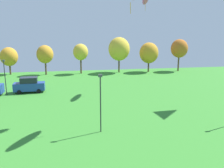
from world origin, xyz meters
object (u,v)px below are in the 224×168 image
treeline_tree_2 (45,54)px  treeline_tree_6 (179,49)px  treeline_tree_3 (81,52)px  treeline_tree_4 (119,49)px  light_post_0 (5,75)px  light_post_1 (100,100)px  treeline_tree_5 (149,53)px  kite_flying_8 (146,0)px  parked_car_second_from_left (29,85)px  treeline_tree_1 (9,57)px

treeline_tree_2 → treeline_tree_6: bearing=-0.4°
treeline_tree_3 → treeline_tree_6: treeline_tree_6 is taller
treeline_tree_4 → treeline_tree_6: (14.42, -0.50, -0.03)m
light_post_0 → treeline_tree_3: (11.82, 16.83, 1.76)m
light_post_1 → treeline_tree_5: (15.37, 31.96, 1.25)m
kite_flying_8 → treeline_tree_3: 21.01m
kite_flying_8 → treeline_tree_2: kite_flying_8 is taller
parked_car_second_from_left → light_post_0: bearing=-161.7°
parked_car_second_from_left → light_post_0: light_post_0 is taller
treeline_tree_2 → treeline_tree_6: 30.81m
treeline_tree_1 → treeline_tree_3: size_ratio=0.90×
treeline_tree_2 → treeline_tree_5: bearing=-0.5°
treeline_tree_4 → treeline_tree_5: size_ratio=1.18×
kite_flying_8 → treeline_tree_1: size_ratio=0.67×
parked_car_second_from_left → treeline_tree_6: (31.85, 15.30, 4.14)m
kite_flying_8 → treeline_tree_1: 32.19m
treeline_tree_3 → treeline_tree_2: bearing=-178.7°
treeline_tree_4 → kite_flying_8: bearing=-87.6°
treeline_tree_5 → parked_car_second_from_left: bearing=-147.9°
light_post_0 → light_post_1: size_ratio=0.96×
parked_car_second_from_left → treeline_tree_6: treeline_tree_6 is taller
treeline_tree_2 → light_post_1: bearing=-76.1°
light_post_0 → treeline_tree_4: 26.74m
kite_flying_8 → parked_car_second_from_left: (-18.13, 0.64, -12.88)m
light_post_1 → treeline_tree_4: size_ratio=0.69×
kite_flying_8 → light_post_0: size_ratio=0.76×
light_post_1 → treeline_tree_4: bearing=75.5°
parked_car_second_from_left → light_post_1: light_post_1 is taller
kite_flying_8 → treeline_tree_4: (-0.70, 16.44, -8.71)m
light_post_0 → treeline_tree_5: (27.51, 16.46, 1.38)m
treeline_tree_6 → treeline_tree_1: bearing=177.3°
parked_car_second_from_left → treeline_tree_1: bearing=109.5°
kite_flying_8 → treeline_tree_4: kite_flying_8 is taller
light_post_0 → treeline_tree_5: treeline_tree_5 is taller
parked_car_second_from_left → light_post_0: size_ratio=0.89×
treeline_tree_3 → treeline_tree_6: (23.14, -0.39, 0.54)m
parked_car_second_from_left → treeline_tree_4: bearing=40.3°
treeline_tree_6 → treeline_tree_3: bearing=179.0°
treeline_tree_2 → parked_car_second_from_left: bearing=-93.9°
light_post_1 → treeline_tree_6: bearing=54.4°
treeline_tree_4 → treeline_tree_5: bearing=-4.1°
kite_flying_8 → treeline_tree_6: (13.71, 15.94, -8.74)m
light_post_1 → parked_car_second_from_left: bearing=118.4°
light_post_1 → treeline_tree_5: treeline_tree_5 is taller
treeline_tree_6 → treeline_tree_2: bearing=179.6°
treeline_tree_4 → treeline_tree_6: bearing=-2.0°
treeline_tree_5 → treeline_tree_4: bearing=175.9°
parked_car_second_from_left → treeline_tree_3: bearing=59.1°
treeline_tree_5 → treeline_tree_6: size_ratio=0.91×
treeline_tree_3 → treeline_tree_4: size_ratio=0.83×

